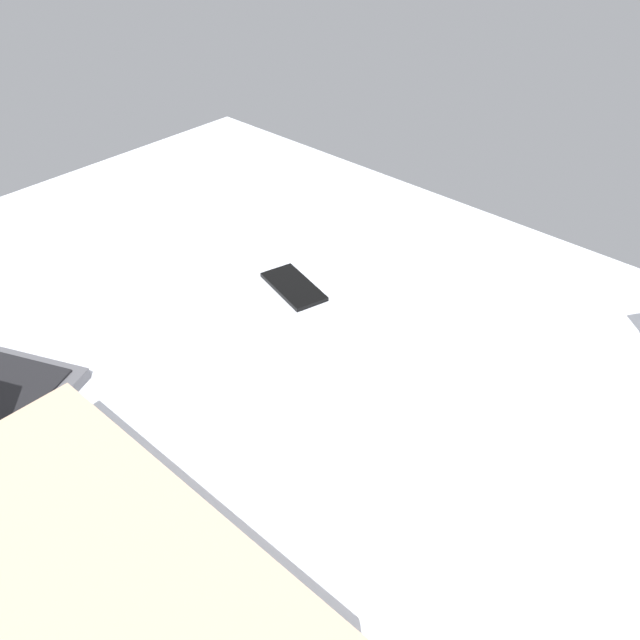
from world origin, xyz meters
TOP-DOWN VIEW (x-y plane):
  - bed_mattress at (0.00, 0.00)cm, footprint 180.00×140.00cm
  - cell_phone at (12.66, -18.77)cm, footprint 15.30×10.28cm

SIDE VIEW (x-z plane):
  - bed_mattress at x=0.00cm, z-range 0.00..18.00cm
  - cell_phone at x=12.66cm, z-range 18.00..18.80cm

